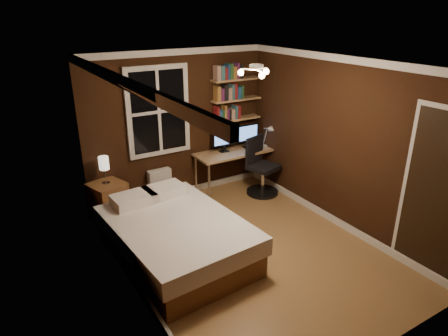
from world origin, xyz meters
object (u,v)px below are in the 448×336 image
desk_lamp (268,136)px  bedside_lamp (105,170)px  bed (176,238)px  office_chair (261,172)px  monitor_left (224,140)px  radiator (160,186)px  nightstand (108,201)px  monitor_right (247,136)px  desk (236,154)px

desk_lamp → bedside_lamp: bearing=176.4°
bed → office_chair: size_ratio=2.10×
bed → monitor_left: 2.35m
bedside_lamp → radiator: size_ratio=0.75×
bedside_lamp → desk_lamp: 2.93m
nightstand → bedside_lamp: size_ratio=1.38×
bedside_lamp → monitor_right: bearing=0.5°
bed → monitor_right: bearing=30.9°
radiator → desk_lamp: desk_lamp is taller
bedside_lamp → office_chair: size_ratio=0.43×
monitor_left → monitor_right: (0.49, 0.00, 0.00)m
bedside_lamp → monitor_left: 2.12m
radiator → monitor_right: size_ratio=1.30×
monitor_left → desk: bearing=-19.7°
radiator → nightstand: bearing=-171.2°
bed → desk_lamp: desk_lamp is taller
bedside_lamp → desk: size_ratio=0.29×
monitor_left → monitor_right: bearing=0.0°
desk_lamp → desk: bearing=167.7°
desk → desk_lamp: desk_lamp is taller
bed → monitor_right: monitor_right is taller
desk → monitor_right: bearing=15.0°
monitor_left → desk_lamp: size_ratio=1.01×
monitor_left → radiator: bearing=174.2°
bed → monitor_left: monitor_left is taller
bedside_lamp → desk: bearing=-1.3°
radiator → desk_lamp: bearing=-9.3°
monitor_right → bedside_lamp: bearing=-179.5°
bedside_lamp → monitor_left: monitor_left is taller
bed → radiator: bearing=69.7°
bedside_lamp → radiator: bearing=8.8°
desk → desk_lamp: (0.59, -0.13, 0.28)m
nightstand → radiator: size_ratio=1.03×
nightstand → monitor_left: (2.12, 0.02, 0.63)m
nightstand → monitor_right: bearing=-17.6°
monitor_right → desk: bearing=-165.0°
desk → monitor_left: (-0.21, 0.08, 0.27)m
radiator → monitor_right: 1.81m
nightstand → monitor_right: monitor_right is taller
desk → bed: bearing=-142.1°
desk_lamp → monitor_left: bearing=165.7°
desk_lamp → office_chair: 0.70m
bed → monitor_left: size_ratio=4.82×
radiator → office_chair: bearing=-19.8°
nightstand → desk: desk is taller
bedside_lamp → desk_lamp: bearing=-3.6°
radiator → desk: size_ratio=0.38×
nightstand → monitor_left: 2.21m
bed → desk: 2.40m
radiator → monitor_right: (1.69, -0.12, 0.64)m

